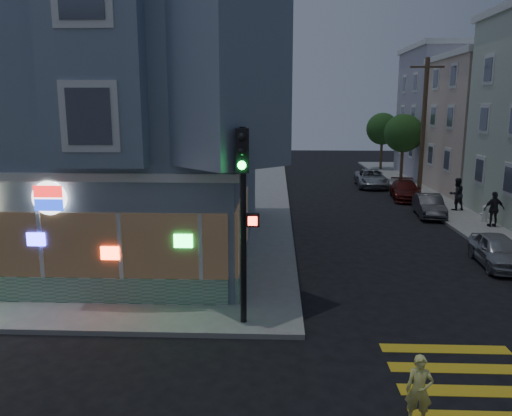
# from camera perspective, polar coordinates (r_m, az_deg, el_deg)

# --- Properties ---
(ground) EXTENTS (120.00, 120.00, 0.00)m
(ground) POSITION_cam_1_polar(r_m,az_deg,el_deg) (12.01, -9.08, -18.67)
(ground) COLOR black
(ground) RESTS_ON ground
(sidewalk_nw) EXTENTS (33.00, 42.00, 0.15)m
(sidewalk_nw) POSITION_cam_1_polar(r_m,az_deg,el_deg) (37.17, -22.68, 1.43)
(sidewalk_nw) COLOR gray
(sidewalk_nw) RESTS_ON ground
(corner_building) EXTENTS (14.60, 14.60, 11.40)m
(corner_building) POSITION_cam_1_polar(r_m,az_deg,el_deg) (22.69, -19.19, 10.40)
(corner_building) COLOR gray
(corner_building) RESTS_ON sidewalk_nw
(row_house_d) EXTENTS (12.00, 8.60, 10.50)m
(row_house_d) POSITION_cam_1_polar(r_m,az_deg,el_deg) (47.42, 24.13, 9.79)
(row_house_d) COLOR #9C96A5
(row_house_d) RESTS_ON sidewalk_ne
(utility_pole) EXTENTS (2.20, 0.30, 9.00)m
(utility_pole) POSITION_cam_1_polar(r_m,az_deg,el_deg) (35.55, 18.59, 8.97)
(utility_pole) COLOR #4C3826
(utility_pole) RESTS_ON sidewalk_ne
(street_tree_near) EXTENTS (3.00, 3.00, 5.30)m
(street_tree_near) POSITION_cam_1_polar(r_m,az_deg,el_deg) (41.43, 16.49, 8.18)
(street_tree_near) COLOR #4C3826
(street_tree_near) RESTS_ON sidewalk_ne
(street_tree_far) EXTENTS (3.00, 3.00, 5.30)m
(street_tree_far) POSITION_cam_1_polar(r_m,az_deg,el_deg) (49.23, 14.25, 8.75)
(street_tree_far) COLOR #4C3826
(street_tree_far) RESTS_ON sidewalk_ne
(running_child) EXTENTS (0.57, 0.45, 1.39)m
(running_child) POSITION_cam_1_polar(r_m,az_deg,el_deg) (10.61, 18.16, -19.17)
(running_child) COLOR #F8F87F
(running_child) RESTS_ON ground
(pedestrian_a) EXTENTS (1.06, 0.92, 1.86)m
(pedestrian_a) POSITION_cam_1_polar(r_m,az_deg,el_deg) (30.89, 21.94, 1.49)
(pedestrian_a) COLOR black
(pedestrian_a) RESTS_ON sidewalk_ne
(pedestrian_b) EXTENTS (1.07, 0.53, 1.76)m
(pedestrian_b) POSITION_cam_1_polar(r_m,az_deg,el_deg) (27.34, 25.56, -0.13)
(pedestrian_b) COLOR #252129
(pedestrian_b) RESTS_ON sidewalk_ne
(parked_car_a) EXTENTS (1.73, 3.69, 1.22)m
(parked_car_a) POSITION_cam_1_polar(r_m,az_deg,el_deg) (21.25, 25.89, -4.40)
(parked_car_a) COLOR #9EA1A6
(parked_car_a) RESTS_ON ground
(parked_car_b) EXTENTS (1.64, 3.81, 1.22)m
(parked_car_b) POSITION_cam_1_polar(r_m,az_deg,el_deg) (29.29, 19.17, 0.25)
(parked_car_b) COLOR #36373B
(parked_car_b) RESTS_ON ground
(parked_car_c) EXTENTS (2.21, 4.42, 1.23)m
(parked_car_c) POSITION_cam_1_polar(r_m,az_deg,el_deg) (34.22, 16.71, 1.96)
(parked_car_c) COLOR #551613
(parked_car_c) RESTS_ON ground
(parked_car_d) EXTENTS (2.43, 4.85, 1.32)m
(parked_car_d) POSITION_cam_1_polar(r_m,az_deg,el_deg) (38.96, 13.03, 3.32)
(parked_car_d) COLOR #979CA1
(parked_car_d) RESTS_ON ground
(traffic_signal) EXTENTS (0.63, 0.60, 5.35)m
(traffic_signal) POSITION_cam_1_polar(r_m,az_deg,el_deg) (13.01, -1.44, 1.58)
(traffic_signal) COLOR black
(traffic_signal) RESTS_ON sidewalk_nw
(fire_hydrant) EXTENTS (0.51, 0.29, 0.88)m
(fire_hydrant) POSITION_cam_1_polar(r_m,az_deg,el_deg) (28.35, 24.68, -0.52)
(fire_hydrant) COLOR white
(fire_hydrant) RESTS_ON sidewalk_ne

